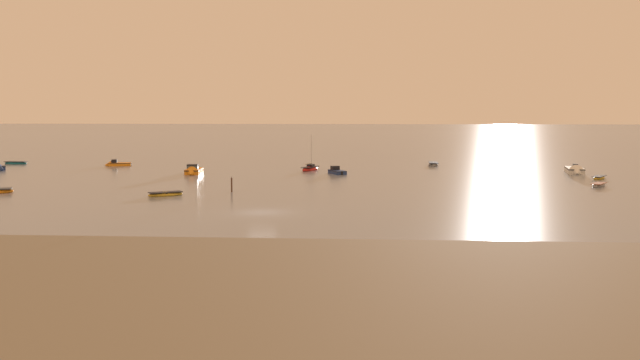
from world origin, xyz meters
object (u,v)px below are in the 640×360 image
(motorboat_moored_2, at_px, (575,171))
(rowboat_moored_5, at_px, (16,163))
(rowboat_moored_1, at_px, (433,164))
(motorboat_moored_1, at_px, (336,172))
(motorboat_moored_4, at_px, (116,164))
(sailboat_moored_0, at_px, (310,169))
(rowboat_moored_8, at_px, (599,185))
(rowboat_moored_0, at_px, (165,194))
(rowboat_moored_2, at_px, (599,178))
(motorboat_moored_0, at_px, (193,172))
(mooring_post_near, at_px, (232,185))

(motorboat_moored_2, distance_m, rowboat_moored_5, 91.03)
(motorboat_moored_2, xyz_separation_m, rowboat_moored_5, (-90.27, 11.69, -0.13))
(rowboat_moored_1, distance_m, motorboat_moored_1, 22.41)
(motorboat_moored_1, bearing_deg, motorboat_moored_4, 49.38)
(motorboat_moored_1, xyz_separation_m, motorboat_moored_2, (34.83, 2.28, 0.06))
(sailboat_moored_0, height_order, rowboat_moored_8, sailboat_moored_0)
(sailboat_moored_0, bearing_deg, rowboat_moored_0, 175.57)
(rowboat_moored_1, height_order, rowboat_moored_2, rowboat_moored_1)
(rowboat_moored_2, bearing_deg, motorboat_moored_0, 119.48)
(rowboat_moored_1, bearing_deg, motorboat_moored_0, -60.35)
(motorboat_moored_0, relative_size, rowboat_moored_2, 1.62)
(motorboat_moored_4, height_order, rowboat_moored_5, motorboat_moored_4)
(motorboat_moored_0, xyz_separation_m, rowboat_moored_5, (-34.99, 16.33, -0.15))
(rowboat_moored_8, bearing_deg, motorboat_moored_4, -78.06)
(motorboat_moored_1, bearing_deg, sailboat_moored_0, 15.06)
(rowboat_moored_2, bearing_deg, motorboat_moored_2, 38.60)
(sailboat_moored_0, relative_size, motorboat_moored_4, 1.25)
(motorboat_moored_0, bearing_deg, motorboat_moored_4, -134.27)
(rowboat_moored_1, xyz_separation_m, rowboat_moored_8, (16.83, -30.58, -0.04))
(motorboat_moored_2, bearing_deg, rowboat_moored_5, -87.49)
(rowboat_moored_5, distance_m, rowboat_moored_8, 92.50)
(motorboat_moored_0, xyz_separation_m, rowboat_moored_1, (36.15, 18.34, -0.13))
(motorboat_moored_2, height_order, rowboat_moored_8, motorboat_moored_2)
(motorboat_moored_2, bearing_deg, rowboat_moored_0, -50.59)
(motorboat_moored_0, distance_m, sailboat_moored_0, 17.96)
(motorboat_moored_0, distance_m, rowboat_moored_1, 40.54)
(motorboat_moored_0, xyz_separation_m, motorboat_moored_4, (-16.42, 13.44, -0.08))
(motorboat_moored_1, distance_m, rowboat_moored_8, 35.66)
(motorboat_moored_1, xyz_separation_m, rowboat_moored_5, (-55.44, 13.98, -0.07))
(motorboat_moored_1, bearing_deg, rowboat_moored_2, -122.53)
(mooring_post_near, bearing_deg, rowboat_moored_1, 56.09)
(rowboat_moored_8, bearing_deg, mooring_post_near, -46.39)
(motorboat_moored_0, distance_m, motorboat_moored_2, 55.48)
(rowboat_moored_2, height_order, mooring_post_near, mooring_post_near)
(rowboat_moored_1, xyz_separation_m, rowboat_moored_2, (19.93, -21.41, -0.04))
(sailboat_moored_0, xyz_separation_m, mooring_post_near, (-6.59, -28.37, 0.56))
(motorboat_moored_1, xyz_separation_m, mooring_post_near, (-10.70, -23.29, 0.56))
(rowboat_moored_0, height_order, rowboat_moored_8, rowboat_moored_0)
(mooring_post_near, bearing_deg, motorboat_moored_0, 114.98)
(motorboat_moored_1, distance_m, rowboat_moored_5, 57.18)
(sailboat_moored_0, bearing_deg, motorboat_moored_2, -76.53)
(motorboat_moored_2, distance_m, motorboat_moored_4, 72.24)
(rowboat_moored_0, bearing_deg, motorboat_moored_1, -153.56)
(motorboat_moored_0, height_order, rowboat_moored_1, motorboat_moored_0)
(rowboat_moored_1, relative_size, motorboat_moored_2, 0.68)
(motorboat_moored_0, bearing_deg, motorboat_moored_2, 89.84)
(motorboat_moored_4, bearing_deg, sailboat_moored_0, 152.66)
(rowboat_moored_1, bearing_deg, sailboat_moored_0, -58.43)
(rowboat_moored_1, distance_m, rowboat_moored_2, 29.26)
(sailboat_moored_0, relative_size, rowboat_moored_8, 1.57)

